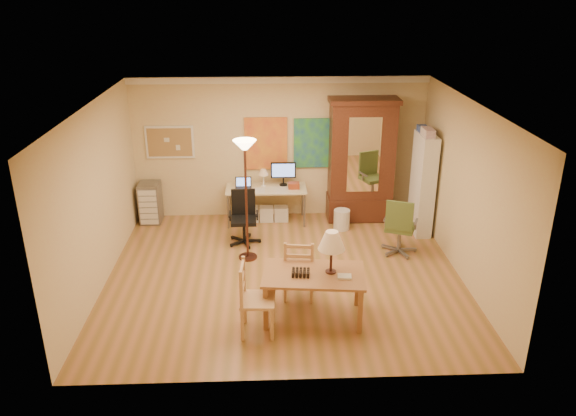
{
  "coord_description": "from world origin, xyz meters",
  "views": [
    {
      "loc": [
        -0.27,
        -7.79,
        4.31
      ],
      "look_at": [
        0.07,
        0.3,
        1.02
      ],
      "focal_mm": 35.0,
      "sensor_mm": 36.0,
      "label": 1
    }
  ],
  "objects_px": {
    "office_chair_green": "(399,239)",
    "armoire": "(361,168)",
    "computer_desk": "(268,201)",
    "office_chair_black": "(244,229)",
    "dining_table": "(320,264)",
    "bookshelf": "(423,184)"
  },
  "relations": [
    {
      "from": "computer_desk",
      "to": "office_chair_black",
      "type": "relative_size",
      "value": 1.6
    },
    {
      "from": "computer_desk",
      "to": "armoire",
      "type": "height_order",
      "value": "armoire"
    },
    {
      "from": "office_chair_green",
      "to": "computer_desk",
      "type": "bearing_deg",
      "value": 146.17
    },
    {
      "from": "computer_desk",
      "to": "armoire",
      "type": "distance_m",
      "value": 1.87
    },
    {
      "from": "dining_table",
      "to": "armoire",
      "type": "distance_m",
      "value": 3.61
    },
    {
      "from": "armoire",
      "to": "office_chair_green",
      "type": "bearing_deg",
      "value": -74.53
    },
    {
      "from": "bookshelf",
      "to": "office_chair_green",
      "type": "bearing_deg",
      "value": -123.02
    },
    {
      "from": "dining_table",
      "to": "office_chair_green",
      "type": "distance_m",
      "value": 2.47
    },
    {
      "from": "office_chair_black",
      "to": "armoire",
      "type": "xyz_separation_m",
      "value": [
        2.19,
        1.02,
        0.77
      ]
    },
    {
      "from": "office_chair_green",
      "to": "armoire",
      "type": "xyz_separation_m",
      "value": [
        -0.43,
        1.56,
        0.75
      ]
    },
    {
      "from": "dining_table",
      "to": "office_chair_green",
      "type": "bearing_deg",
      "value": 50.84
    },
    {
      "from": "office_chair_black",
      "to": "armoire",
      "type": "height_order",
      "value": "armoire"
    },
    {
      "from": "computer_desk",
      "to": "bookshelf",
      "type": "bearing_deg",
      "value": -11.64
    },
    {
      "from": "computer_desk",
      "to": "office_chair_green",
      "type": "distance_m",
      "value": 2.65
    },
    {
      "from": "office_chair_green",
      "to": "armoire",
      "type": "relative_size",
      "value": 0.43
    },
    {
      "from": "dining_table",
      "to": "bookshelf",
      "type": "bearing_deg",
      "value": 52.73
    },
    {
      "from": "armoire",
      "to": "bookshelf",
      "type": "bearing_deg",
      "value": -32.91
    },
    {
      "from": "dining_table",
      "to": "office_chair_green",
      "type": "height_order",
      "value": "dining_table"
    },
    {
      "from": "armoire",
      "to": "office_chair_black",
      "type": "bearing_deg",
      "value": -155.05
    },
    {
      "from": "bookshelf",
      "to": "computer_desk",
      "type": "bearing_deg",
      "value": 168.36
    },
    {
      "from": "computer_desk",
      "to": "office_chair_green",
      "type": "bearing_deg",
      "value": -33.83
    },
    {
      "from": "office_chair_black",
      "to": "office_chair_green",
      "type": "height_order",
      "value": "office_chair_green"
    }
  ]
}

